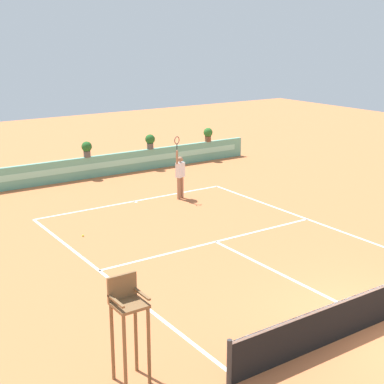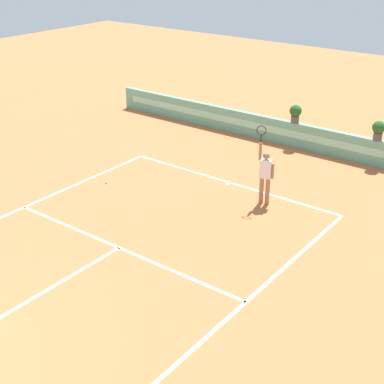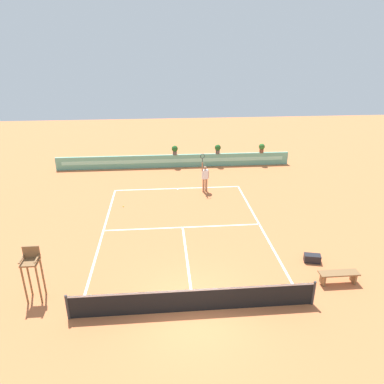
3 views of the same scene
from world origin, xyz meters
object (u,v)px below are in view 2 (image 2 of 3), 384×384
(tennis_ball_near_baseline, at_px, (106,183))
(potted_plant_right, at_px, (379,129))
(potted_plant_centre, at_px, (295,113))
(tennis_player, at_px, (265,173))

(tennis_ball_near_baseline, xyz_separation_m, potted_plant_right, (6.72, 7.13, 1.38))
(potted_plant_centre, distance_m, potted_plant_right, 3.33)
(tennis_ball_near_baseline, bearing_deg, tennis_player, 20.81)
(potted_plant_centre, height_order, potted_plant_right, same)
(tennis_player, distance_m, potted_plant_right, 5.45)
(potted_plant_right, bearing_deg, potted_plant_centre, 180.00)
(tennis_player, xyz_separation_m, potted_plant_right, (1.62, 5.19, 0.36))
(tennis_player, bearing_deg, tennis_ball_near_baseline, -159.19)
(tennis_ball_near_baseline, relative_size, potted_plant_right, 0.09)
(tennis_player, relative_size, potted_plant_centre, 3.57)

